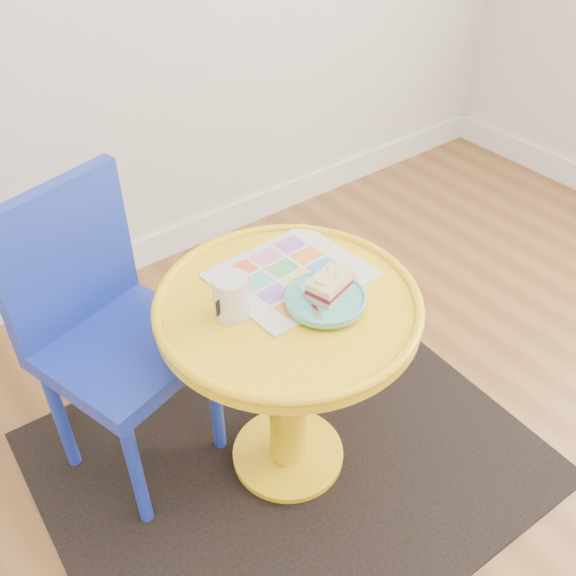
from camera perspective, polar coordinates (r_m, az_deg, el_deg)
rug at (r=1.92m, az=-0.00°, el=-14.70°), size 1.34×1.15×0.01m
side_table at (r=1.60m, az=-0.00°, el=-5.75°), size 0.62×0.62×0.59m
chair at (r=1.66m, az=-15.99°, el=-3.02°), size 0.46×0.46×0.83m
newspaper at (r=1.56m, az=0.27°, el=1.18°), size 0.36×0.31×0.01m
mug at (r=1.42m, az=-5.03°, el=-0.62°), size 0.11×0.08×0.10m
plate at (r=1.46m, az=3.34°, el=-1.00°), size 0.19×0.19×0.02m
cake_slice at (r=1.46m, az=3.71°, el=0.25°), size 0.12×0.09×0.04m
fork at (r=1.44m, az=2.11°, el=-1.20°), size 0.07×0.14×0.00m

